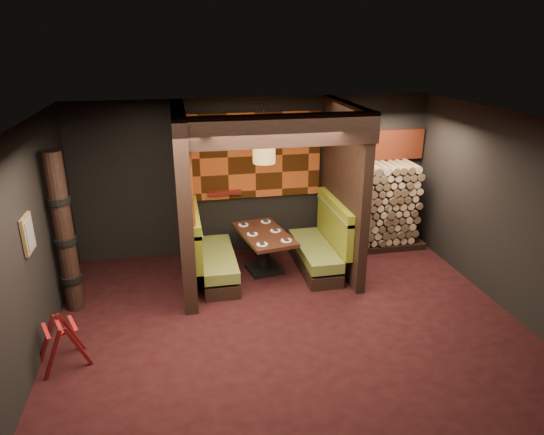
{
  "coord_description": "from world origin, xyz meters",
  "views": [
    {
      "loc": [
        -1.42,
        -5.71,
        3.83
      ],
      "look_at": [
        0.0,
        1.3,
        1.15
      ],
      "focal_mm": 32.0,
      "sensor_mm": 36.0,
      "label": 1
    }
  ],
  "objects_px": {
    "firewood_stack": "(379,206)",
    "booth_bench_right": "(321,247)",
    "pendant_lamp": "(264,149)",
    "totem_column": "(65,235)",
    "booth_bench_left": "(211,256)",
    "dining_table": "(264,245)",
    "luggage_rack": "(62,341)"
  },
  "relations": [
    {
      "from": "booth_bench_right",
      "to": "pendant_lamp",
      "type": "relative_size",
      "value": 1.75
    },
    {
      "from": "booth_bench_right",
      "to": "pendant_lamp",
      "type": "bearing_deg",
      "value": 176.52
    },
    {
      "from": "dining_table",
      "to": "pendant_lamp",
      "type": "relative_size",
      "value": 1.59
    },
    {
      "from": "pendant_lamp",
      "to": "firewood_stack",
      "type": "height_order",
      "value": "pendant_lamp"
    },
    {
      "from": "dining_table",
      "to": "luggage_rack",
      "type": "height_order",
      "value": "dining_table"
    },
    {
      "from": "pendant_lamp",
      "to": "totem_column",
      "type": "distance_m",
      "value": 3.22
    },
    {
      "from": "pendant_lamp",
      "to": "totem_column",
      "type": "relative_size",
      "value": 0.38
    },
    {
      "from": "booth_bench_left",
      "to": "luggage_rack",
      "type": "height_order",
      "value": "booth_bench_left"
    },
    {
      "from": "booth_bench_left",
      "to": "firewood_stack",
      "type": "distance_m",
      "value": 3.35
    },
    {
      "from": "booth_bench_right",
      "to": "firewood_stack",
      "type": "xyz_separation_m",
      "value": [
        1.35,
        0.7,
        0.42
      ]
    },
    {
      "from": "booth_bench_left",
      "to": "totem_column",
      "type": "xyz_separation_m",
      "value": [
        -2.09,
        -0.55,
        0.79
      ]
    },
    {
      "from": "dining_table",
      "to": "luggage_rack",
      "type": "xyz_separation_m",
      "value": [
        -2.9,
        -2.04,
        -0.15
      ]
    },
    {
      "from": "dining_table",
      "to": "totem_column",
      "type": "relative_size",
      "value": 0.61
    },
    {
      "from": "booth_bench_left",
      "to": "dining_table",
      "type": "relative_size",
      "value": 1.1
    },
    {
      "from": "firewood_stack",
      "to": "totem_column",
      "type": "bearing_deg",
      "value": -166.81
    },
    {
      "from": "booth_bench_left",
      "to": "firewood_stack",
      "type": "relative_size",
      "value": 0.92
    },
    {
      "from": "dining_table",
      "to": "pendant_lamp",
      "type": "xyz_separation_m",
      "value": [
        -0.0,
        -0.05,
        1.69
      ]
    },
    {
      "from": "booth_bench_right",
      "to": "booth_bench_left",
      "type": "bearing_deg",
      "value": 180.0
    },
    {
      "from": "firewood_stack",
      "to": "booth_bench_right",
      "type": "bearing_deg",
      "value": -152.65
    },
    {
      "from": "booth_bench_left",
      "to": "booth_bench_right",
      "type": "relative_size",
      "value": 1.0
    },
    {
      "from": "booth_bench_left",
      "to": "booth_bench_right",
      "type": "height_order",
      "value": "same"
    },
    {
      "from": "dining_table",
      "to": "booth_bench_right",
      "type": "bearing_deg",
      "value": -6.39
    },
    {
      "from": "totem_column",
      "to": "booth_bench_right",
      "type": "bearing_deg",
      "value": 7.86
    },
    {
      "from": "booth_bench_left",
      "to": "pendant_lamp",
      "type": "distance_m",
      "value": 1.99
    },
    {
      "from": "booth_bench_left",
      "to": "firewood_stack",
      "type": "height_order",
      "value": "firewood_stack"
    },
    {
      "from": "booth_bench_right",
      "to": "luggage_rack",
      "type": "xyz_separation_m",
      "value": [
        -3.88,
        -1.93,
        -0.08
      ]
    },
    {
      "from": "totem_column",
      "to": "firewood_stack",
      "type": "relative_size",
      "value": 1.39
    },
    {
      "from": "booth_bench_right",
      "to": "totem_column",
      "type": "distance_m",
      "value": 4.1
    },
    {
      "from": "firewood_stack",
      "to": "dining_table",
      "type": "bearing_deg",
      "value": -165.79
    },
    {
      "from": "pendant_lamp",
      "to": "luggage_rack",
      "type": "relative_size",
      "value": 1.28
    },
    {
      "from": "pendant_lamp",
      "to": "firewood_stack",
      "type": "xyz_separation_m",
      "value": [
        2.33,
        0.64,
        -1.34
      ]
    },
    {
      "from": "dining_table",
      "to": "luggage_rack",
      "type": "bearing_deg",
      "value": -144.94
    }
  ]
}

